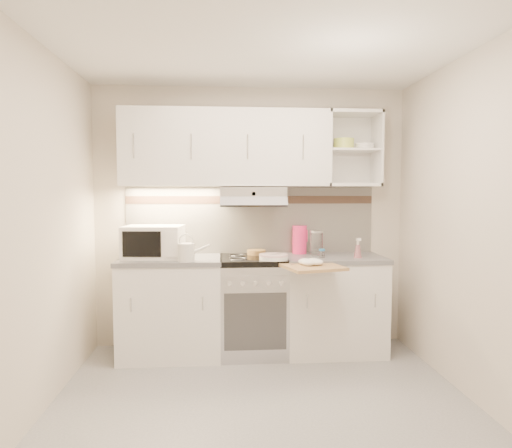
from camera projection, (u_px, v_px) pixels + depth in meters
name	position (u px, v px, depth m)	size (l,w,h in m)	color
ground	(264.00, 408.00, 3.15)	(3.00, 3.00, 0.00)	#9C9C9F
room_shell	(260.00, 174.00, 3.40)	(3.04, 2.84, 2.52)	beige
base_cabinet_left	(171.00, 309.00, 4.16)	(0.90, 0.60, 0.86)	white
worktop_left	(171.00, 260.00, 4.13)	(0.92, 0.62, 0.04)	slate
base_cabinet_right	(333.00, 306.00, 4.27)	(0.90, 0.60, 0.86)	white
worktop_right	(333.00, 258.00, 4.24)	(0.92, 0.62, 0.04)	slate
electric_range	(253.00, 305.00, 4.22)	(0.60, 0.60, 0.90)	#B7B7BC
microwave	(154.00, 242.00, 4.13)	(0.55, 0.43, 0.29)	white
watering_can	(187.00, 251.00, 3.92)	(0.28, 0.14, 0.24)	silver
plate_stack	(274.00, 257.00, 4.02)	(0.25, 0.25, 0.05)	white
bread_loaf	(256.00, 252.00, 4.35)	(0.18, 0.18, 0.04)	olive
pink_pitcher	(300.00, 239.00, 4.41)	(0.15, 0.14, 0.27)	#FF296D
glass_jar	(316.00, 243.00, 4.28)	(0.12, 0.12, 0.24)	silver
spice_jar	(322.00, 253.00, 4.13)	(0.05, 0.05, 0.08)	white
spray_bottle	(358.00, 249.00, 4.14)	(0.07, 0.07, 0.19)	pink
cutting_board	(313.00, 267.00, 3.79)	(0.45, 0.41, 0.02)	tan
dish_towel	(311.00, 261.00, 3.82)	(0.26, 0.22, 0.07)	white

